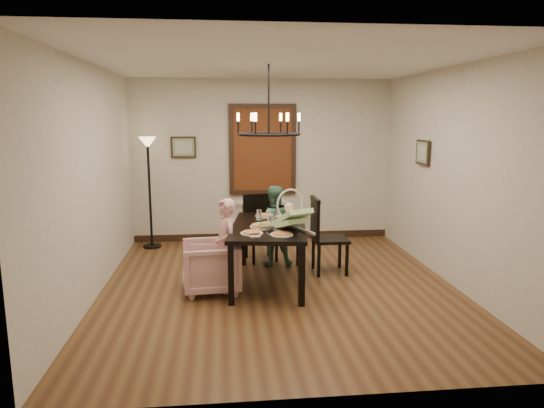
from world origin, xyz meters
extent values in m
cube|color=brown|center=(0.00, 0.00, 0.00)|extent=(4.50, 5.00, 0.01)
cube|color=white|center=(0.00, 0.00, 2.80)|extent=(4.50, 5.00, 0.01)
cube|color=beige|center=(0.00, 2.50, 1.40)|extent=(4.50, 0.01, 2.80)
cube|color=beige|center=(-2.25, 0.00, 1.40)|extent=(0.01, 5.00, 2.80)
cube|color=beige|center=(2.25, 0.00, 1.40)|extent=(0.01, 5.00, 2.80)
cube|color=black|center=(-0.12, 0.18, 0.76)|extent=(1.16, 1.78, 0.05)
cube|color=black|center=(-0.63, -0.53, 0.37)|extent=(0.07, 0.07, 0.73)
cube|color=black|center=(-0.41, 1.00, 0.37)|extent=(0.07, 0.07, 0.73)
cube|color=black|center=(0.18, -0.64, 0.37)|extent=(0.07, 0.07, 0.73)
cube|color=black|center=(0.39, 0.89, 0.37)|extent=(0.07, 0.07, 0.73)
imported|color=beige|center=(-0.87, -0.04, 0.32)|extent=(0.76, 0.74, 0.64)
imported|color=#DF9D9F|center=(-0.68, -0.06, 0.49)|extent=(0.33, 0.41, 0.98)
imported|color=#46765B|center=(0.03, 0.98, 0.49)|extent=(0.48, 0.37, 0.98)
imported|color=white|center=(-0.16, 0.00, 0.82)|extent=(0.29, 0.29, 0.07)
cylinder|color=tan|center=(-0.21, 0.05, 0.80)|extent=(0.32, 0.32, 0.04)
cylinder|color=silver|center=(-0.09, 0.08, 0.84)|extent=(0.06, 0.06, 0.13)
cube|color=brown|center=(0.00, 2.46, 1.60)|extent=(1.00, 0.03, 1.40)
cube|color=black|center=(-1.35, 2.47, 1.65)|extent=(0.42, 0.03, 0.36)
cube|color=black|center=(2.21, 0.90, 1.65)|extent=(0.03, 0.42, 0.36)
torus|color=black|center=(-0.12, 0.18, 1.95)|extent=(0.80, 0.80, 0.04)
camera|label=1|loc=(-0.71, -5.91, 2.17)|focal=32.00mm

